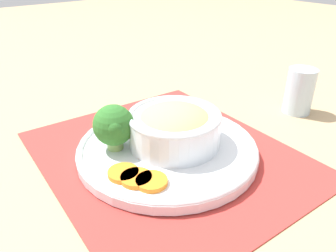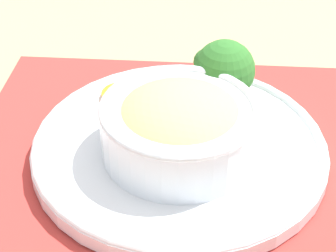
% 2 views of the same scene
% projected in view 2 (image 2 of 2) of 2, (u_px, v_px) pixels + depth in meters
% --- Properties ---
extents(ground_plane, '(4.00, 4.00, 0.00)m').
position_uv_depth(ground_plane, '(177.00, 157.00, 0.61)').
color(ground_plane, tan).
extents(placemat, '(0.48, 0.42, 0.00)m').
position_uv_depth(placemat, '(177.00, 155.00, 0.61)').
color(placemat, '#B2332D').
rests_on(placemat, ground_plane).
extents(plate, '(0.31, 0.31, 0.02)m').
position_uv_depth(plate, '(177.00, 146.00, 0.60)').
color(plate, silver).
rests_on(plate, placemat).
extents(bowl, '(0.16, 0.16, 0.07)m').
position_uv_depth(bowl, '(173.00, 124.00, 0.56)').
color(bowl, silver).
rests_on(bowl, plate).
extents(broccoli_floret, '(0.07, 0.07, 0.08)m').
position_uv_depth(broccoli_floret, '(222.00, 71.00, 0.63)').
color(broccoli_floret, '#84AD5B').
rests_on(broccoli_floret, plate).
extents(carrot_slice_near, '(0.05, 0.05, 0.01)m').
position_uv_depth(carrot_slice_near, '(157.00, 86.00, 0.68)').
color(carrot_slice_near, orange).
rests_on(carrot_slice_near, plate).
extents(carrot_slice_middle, '(0.05, 0.05, 0.01)m').
position_uv_depth(carrot_slice_middle, '(138.00, 89.00, 0.67)').
color(carrot_slice_middle, orange).
rests_on(carrot_slice_middle, plate).
extents(carrot_slice_far, '(0.05, 0.05, 0.01)m').
position_uv_depth(carrot_slice_far, '(120.00, 95.00, 0.66)').
color(carrot_slice_far, orange).
rests_on(carrot_slice_far, plate).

